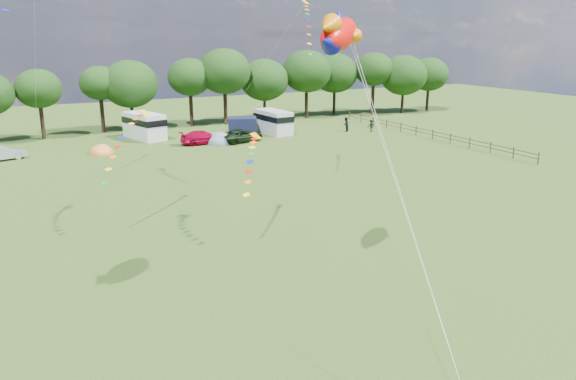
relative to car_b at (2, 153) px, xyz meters
name	(u,v)px	position (x,y,z in m)	size (l,w,h in m)	color
ground_plane	(372,323)	(13.67, -43.43, -0.71)	(180.00, 180.00, 0.00)	black
tree_line	(159,80)	(18.97, 11.56, 5.64)	(102.98, 10.98, 10.27)	black
fence	(424,132)	(45.67, -8.93, -0.01)	(0.12, 33.12, 1.20)	#472D19
car_b	(2,153)	(0.00, 0.00, 0.00)	(1.50, 4.03, 1.42)	#9D9FA6
car_c	(203,137)	(20.50, -0.87, 0.04)	(2.12, 5.03, 1.51)	#A50024
car_d	(241,136)	(24.84, -1.60, 0.03)	(2.47, 5.47, 1.49)	black
campervan_c	(144,125)	(15.34, 5.53, 0.93)	(4.18, 6.70, 3.05)	silver
campervan_d	(273,121)	(30.65, 1.99, 0.84)	(3.03, 6.09, 2.88)	silver
tent_orange	(102,154)	(9.23, -1.19, -0.69)	(2.53, 2.77, 1.98)	orange
tent_greyblue	(219,143)	(22.23, -1.19, -0.69)	(3.47, 3.81, 2.59)	slate
awning_navy	(242,126)	(26.76, 2.72, 0.37)	(3.46, 2.81, 2.16)	#151832
fish_kite	(337,34)	(14.22, -39.15, 11.36)	(3.84, 3.49, 2.21)	red
streamer_kite_b	(128,134)	(7.56, -24.75, 5.15)	(4.27, 4.65, 3.79)	#D8D70A
streamer_kite_c	(252,154)	(13.95, -29.98, 4.22)	(3.23, 4.96, 2.82)	#E2A204
walker_a	(346,124)	(39.48, -1.07, 0.22)	(0.90, 0.56, 1.85)	black
walker_b	(371,126)	(42.38, -2.56, 0.07)	(1.00, 0.47, 1.55)	black
streamer_kite_d	(307,18)	(23.13, -20.26, 12.61)	(2.67, 5.03, 4.28)	#FFAB22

